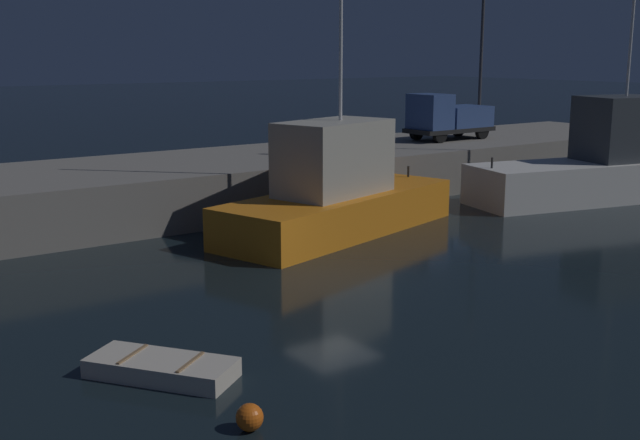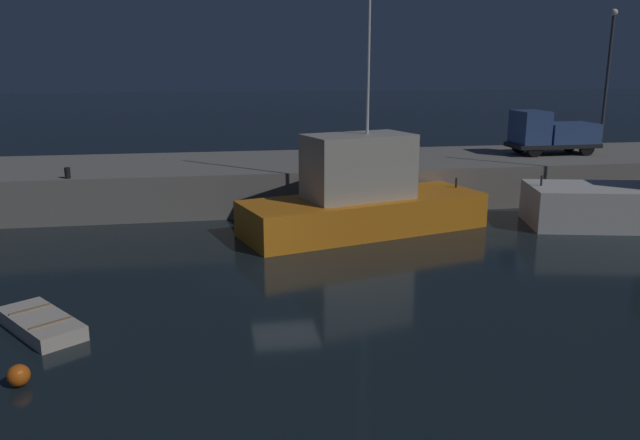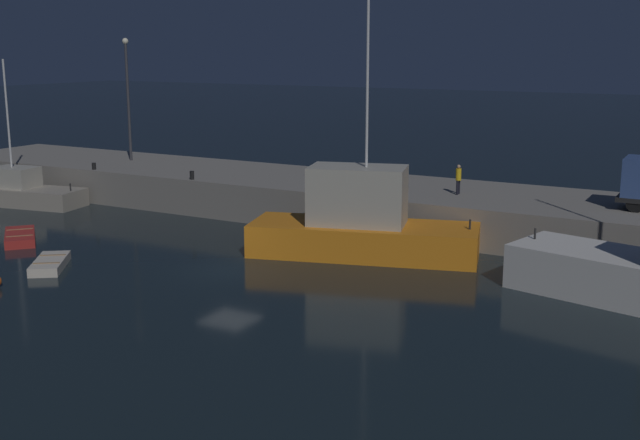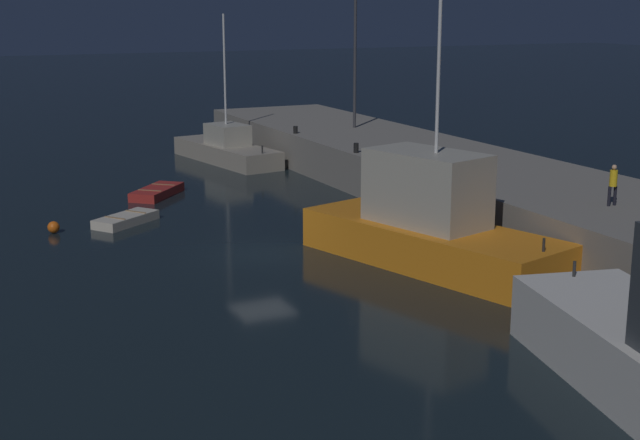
# 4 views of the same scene
# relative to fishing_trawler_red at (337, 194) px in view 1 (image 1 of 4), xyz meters

# --- Properties ---
(ground_plane) EXTENTS (320.00, 320.00, 0.00)m
(ground_plane) POSITION_rel_fishing_trawler_red_xyz_m (-4.31, -5.60, -1.63)
(ground_plane) COLOR black
(pier_quay) EXTENTS (65.60, 8.90, 2.29)m
(pier_quay) POSITION_rel_fishing_trawler_red_xyz_m (-4.31, 7.83, -0.48)
(pier_quay) COLOR gray
(pier_quay) RESTS_ON ground
(fishing_trawler_red) EXTENTS (12.16, 6.90, 13.45)m
(fishing_trawler_red) POSITION_rel_fishing_trawler_red_xyz_m (0.00, 0.00, 0.00)
(fishing_trawler_red) COLOR orange
(fishing_trawler_red) RESTS_ON ground
(fishing_boat_white) EXTENTS (12.91, 6.38, 14.53)m
(fishing_boat_white) POSITION_rel_fishing_trawler_red_xyz_m (14.95, -1.64, 0.12)
(fishing_boat_white) COLOR silver
(fishing_boat_white) RESTS_ON ground
(dinghy_orange_near) EXTENTS (3.10, 3.55, 0.48)m
(dinghy_orange_near) POSITION_rel_fishing_trawler_red_xyz_m (-12.07, -9.55, -1.41)
(dinghy_orange_near) COLOR beige
(dinghy_orange_near) RESTS_ON ground
(mooring_buoy_near) EXTENTS (0.55, 0.55, 0.55)m
(mooring_buoy_near) POSITION_rel_fishing_trawler_red_xyz_m (-11.75, -12.98, -1.35)
(mooring_buoy_near) COLOR orange
(mooring_buoy_near) RESTS_ON ground
(lamp_post_east) EXTENTS (0.44, 0.44, 8.77)m
(lamp_post_east) POSITION_rel_fishing_trawler_red_xyz_m (18.42, 9.75, 5.74)
(lamp_post_east) COLOR #38383D
(lamp_post_east) RESTS_ON pier_quay
(utility_truck) EXTENTS (5.39, 2.36, 2.67)m
(utility_truck) POSITION_rel_fishing_trawler_red_xyz_m (13.60, 7.64, 1.96)
(utility_truck) COLOR black
(utility_truck) RESTS_ON pier_quay
(dockworker) EXTENTS (0.33, 0.45, 1.69)m
(dockworker) POSITION_rel_fishing_trawler_red_xyz_m (2.60, 7.02, 1.63)
(dockworker) COLOR black
(dockworker) RESTS_ON pier_quay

